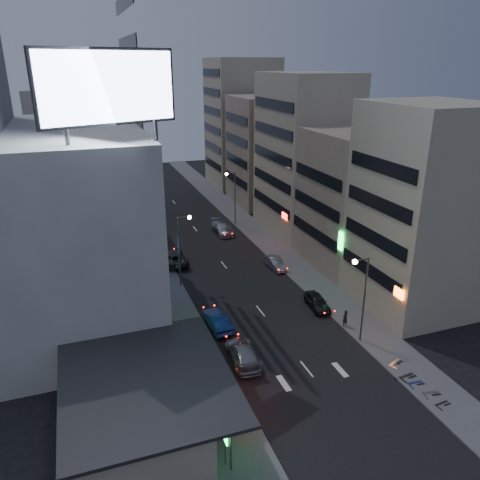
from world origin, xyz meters
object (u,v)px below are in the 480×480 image
person (345,318)px  scooter_black_b (413,366)px  parked_car_right_mid (275,263)px  parked_car_left (174,258)px  road_car_silver (243,353)px  parked_car_right_far (222,228)px  scooter_silver_b (398,353)px  road_car_blue (217,321)px  parked_car_right_near (317,302)px  scooter_silver_a (438,384)px  scooter_blue (422,374)px  scooter_black_a (447,394)px

person → scooter_black_b: size_ratio=0.79×
parked_car_right_mid → parked_car_left: size_ratio=0.71×
parked_car_right_mid → road_car_silver: bearing=-124.1°
parked_car_right_far → scooter_silver_b: parked_car_right_far is taller
person → road_car_silver: bearing=-4.3°
parked_car_left → scooter_black_b: size_ratio=2.74×
road_car_blue → person: (11.30, -3.82, 0.15)m
parked_car_right_near → parked_car_right_far: bearing=100.8°
scooter_silver_a → road_car_blue: bearing=52.1°
parked_car_right_near → person: 4.13m
person → scooter_silver_a: bearing=85.3°
scooter_silver_a → scooter_black_b: 2.49m
scooter_blue → parked_car_right_near: bearing=13.8°
parked_car_left → scooter_black_a: (13.43, -31.35, -0.13)m
parked_car_left → scooter_silver_a: 33.18m
road_car_blue → person: size_ratio=2.92×
parked_car_left → parked_car_right_far: parked_car_right_far is taller
scooter_black_a → scooter_silver_a: size_ratio=0.90×
parked_car_left → parked_car_right_far: (8.85, 8.43, 0.02)m
parked_car_right_near → road_car_silver: bearing=-144.5°
scooter_black_a → road_car_blue: bearing=34.9°
road_car_silver → scooter_blue: size_ratio=2.84×
road_car_silver → person: bearing=-165.2°
parked_car_right_far → scooter_silver_b: size_ratio=2.79×
person → scooter_black_a: bearing=83.7°
parked_car_left → scooter_blue: (13.25, -28.86, -0.09)m
road_car_blue → person: bearing=159.6°
scooter_blue → scooter_silver_b: (-0.00, 2.99, 0.03)m
parked_car_right_near → parked_car_right_far: size_ratio=0.74×
parked_car_right_far → road_car_silver: (-7.77, -30.12, -0.03)m
person → scooter_silver_b: (1.37, -6.01, -0.21)m
parked_car_right_mid → scooter_black_a: parked_car_right_mid is taller
scooter_black_a → scooter_blue: 2.49m
parked_car_left → parked_car_right_far: 12.22m
parked_car_left → scooter_black_a: 34.11m
parked_car_right_near → scooter_black_a: bearing=-76.5°
parked_car_left → scooter_silver_b: (13.25, -25.88, -0.06)m
parked_car_left → person: person is taller
parked_car_right_far → scooter_black_a: (4.58, -39.78, -0.15)m
parked_car_right_near → parked_car_right_far: parked_car_right_far is taller
parked_car_right_near → scooter_blue: (2.07, -13.06, -0.00)m
parked_car_left → scooter_silver_a: bearing=114.1°
scooter_black_a → road_car_silver: bearing=46.9°
parked_car_right_mid → road_car_silver: road_car_silver is taller
parked_car_right_mid → scooter_silver_a: 25.00m
parked_car_right_far → road_car_blue: parked_car_right_far is taller
parked_car_right_mid → scooter_silver_a: (2.46, -24.88, 0.06)m
parked_car_right_mid → road_car_silver: (-10.03, -16.30, 0.12)m
person → scooter_black_a: person is taller
scooter_black_a → scooter_black_b: size_ratio=0.85×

